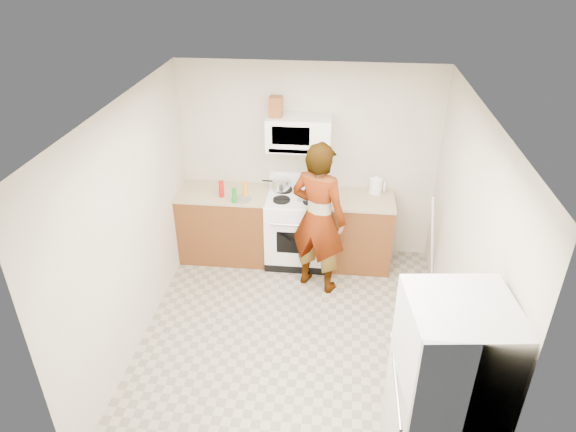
# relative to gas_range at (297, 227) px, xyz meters

# --- Properties ---
(floor) EXTENTS (3.60, 3.60, 0.00)m
(floor) POSITION_rel_gas_range_xyz_m (0.10, -1.48, -0.49)
(floor) COLOR gray
(floor) RESTS_ON ground
(back_wall) EXTENTS (3.20, 0.02, 2.50)m
(back_wall) POSITION_rel_gas_range_xyz_m (0.10, 0.31, 0.76)
(back_wall) COLOR beige
(back_wall) RESTS_ON floor
(right_wall) EXTENTS (0.02, 3.60, 2.50)m
(right_wall) POSITION_rel_gas_range_xyz_m (1.69, -1.48, 0.76)
(right_wall) COLOR beige
(right_wall) RESTS_ON floor
(cabinet_left) EXTENTS (1.12, 0.62, 0.90)m
(cabinet_left) POSITION_rel_gas_range_xyz_m (-0.94, 0.01, -0.04)
(cabinet_left) COLOR brown
(cabinet_left) RESTS_ON floor
(counter_left) EXTENTS (1.14, 0.64, 0.03)m
(counter_left) POSITION_rel_gas_range_xyz_m (-0.94, 0.01, 0.43)
(counter_left) COLOR tan
(counter_left) RESTS_ON cabinet_left
(cabinet_right) EXTENTS (0.80, 0.62, 0.90)m
(cabinet_right) POSITION_rel_gas_range_xyz_m (0.78, 0.01, -0.04)
(cabinet_right) COLOR brown
(cabinet_right) RESTS_ON floor
(counter_right) EXTENTS (0.82, 0.64, 0.03)m
(counter_right) POSITION_rel_gas_range_xyz_m (0.78, 0.01, 0.43)
(counter_right) COLOR tan
(counter_right) RESTS_ON cabinet_right
(gas_range) EXTENTS (0.76, 0.65, 1.13)m
(gas_range) POSITION_rel_gas_range_xyz_m (0.00, 0.00, 0.00)
(gas_range) COLOR white
(gas_range) RESTS_ON floor
(microwave) EXTENTS (0.76, 0.38, 0.40)m
(microwave) POSITION_rel_gas_range_xyz_m (0.00, 0.13, 1.21)
(microwave) COLOR white
(microwave) RESTS_ON back_wall
(person) EXTENTS (0.80, 0.68, 1.85)m
(person) POSITION_rel_gas_range_xyz_m (0.29, -0.53, 0.44)
(person) COLOR tan
(person) RESTS_ON floor
(fridge) EXTENTS (0.78, 0.78, 1.70)m
(fridge) POSITION_rel_gas_range_xyz_m (1.34, -2.93, 0.36)
(fridge) COLOR silver
(fridge) RESTS_ON floor
(kettle) EXTENTS (0.19, 0.19, 0.19)m
(kettle) POSITION_rel_gas_range_xyz_m (0.96, 0.18, 0.54)
(kettle) COLOR white
(kettle) RESTS_ON counter_right
(jug) EXTENTS (0.15, 0.15, 0.24)m
(jug) POSITION_rel_gas_range_xyz_m (-0.27, 0.10, 1.53)
(jug) COLOR brown
(jug) RESTS_ON microwave
(saucepan) EXTENTS (0.27, 0.27, 0.12)m
(saucepan) POSITION_rel_gas_range_xyz_m (-0.22, 0.13, 0.53)
(saucepan) COLOR silver
(saucepan) RESTS_ON gas_range
(tray) EXTENTS (0.28, 0.22, 0.05)m
(tray) POSITION_rel_gas_range_xyz_m (0.14, -0.10, 0.47)
(tray) COLOR white
(tray) RESTS_ON gas_range
(bottle_spray) EXTENTS (0.07, 0.07, 0.21)m
(bottle_spray) POSITION_rel_gas_range_xyz_m (-0.92, -0.13, 0.55)
(bottle_spray) COLOR red
(bottle_spray) RESTS_ON counter_left
(bottle_hot_sauce) EXTENTS (0.06, 0.06, 0.18)m
(bottle_hot_sauce) POSITION_rel_gas_range_xyz_m (-0.64, -0.07, 0.54)
(bottle_hot_sauce) COLOR orange
(bottle_hot_sauce) RESTS_ON counter_left
(bottle_green_cap) EXTENTS (0.07, 0.07, 0.19)m
(bottle_green_cap) POSITION_rel_gas_range_xyz_m (-0.73, -0.26, 0.54)
(bottle_green_cap) COLOR #177F1B
(bottle_green_cap) RESTS_ON counter_left
(pot_lid) EXTENTS (0.32, 0.32, 0.01)m
(pot_lid) POSITION_rel_gas_range_xyz_m (-0.67, -0.17, 0.46)
(pot_lid) COLOR white
(pot_lid) RESTS_ON counter_left
(broom) EXTENTS (0.20, 0.20, 1.22)m
(broom) POSITION_rel_gas_range_xyz_m (1.62, -0.38, 0.13)
(broom) COLOR white
(broom) RESTS_ON floor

